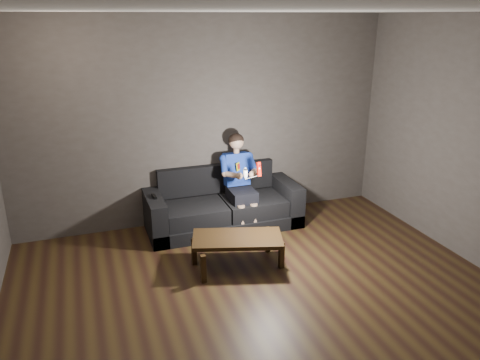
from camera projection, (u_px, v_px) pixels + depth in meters
name	position (u px, v px, depth m)	size (l,w,h in m)	color
floor	(280.00, 321.00, 4.31)	(5.00, 5.00, 0.00)	black
back_wall	(205.00, 122.00, 6.08)	(5.00, 0.04, 2.70)	#3F3936
ceiling	(291.00, 10.00, 3.41)	(5.00, 5.00, 0.02)	silver
sofa	(222.00, 208.00, 6.21)	(2.00, 0.86, 0.77)	black
child	(239.00, 175.00, 6.09)	(0.48, 0.59, 1.19)	black
wii_remote_red	(259.00, 169.00, 5.64)	(0.05, 0.07, 0.18)	red
nunchuk_white	(245.00, 173.00, 5.60)	(0.07, 0.10, 0.15)	white
wii_remote_black	(154.00, 196.00, 5.76)	(0.05, 0.15, 0.03)	black
coffee_table	(237.00, 241.00, 5.16)	(1.08, 0.75, 0.36)	black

